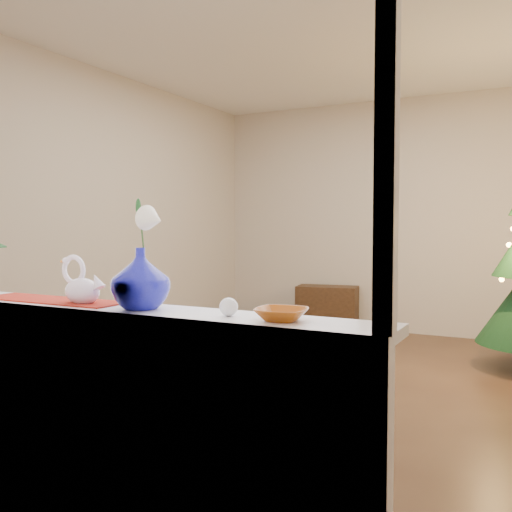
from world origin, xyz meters
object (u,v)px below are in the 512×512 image
(blue_vase, at_px, (141,274))
(side_table, at_px, (327,308))
(swan, at_px, (82,281))
(paperweight, at_px, (229,307))
(amber_dish, at_px, (281,315))

(blue_vase, bearing_deg, side_table, 101.70)
(swan, xyz_separation_m, side_table, (-0.66, 4.64, -0.75))
(swan, xyz_separation_m, blue_vase, (0.30, -0.00, 0.04))
(swan, bearing_deg, blue_vase, 23.73)
(swan, bearing_deg, paperweight, 24.50)
(swan, height_order, amber_dish, swan)
(swan, height_order, side_table, swan)
(blue_vase, height_order, amber_dish, blue_vase)
(swan, xyz_separation_m, paperweight, (0.69, 0.01, -0.06))
(blue_vase, relative_size, side_table, 0.39)
(swan, height_order, paperweight, swan)
(blue_vase, xyz_separation_m, amber_dish, (0.59, 0.00, -0.12))
(swan, xyz_separation_m, amber_dish, (0.89, 0.00, -0.08))
(paperweight, height_order, side_table, paperweight)
(blue_vase, distance_m, amber_dish, 0.60)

